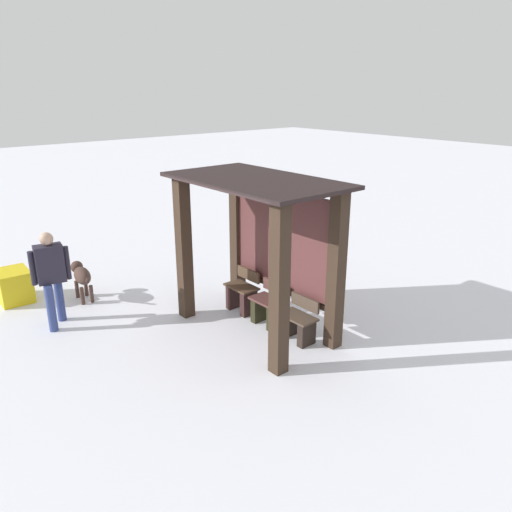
% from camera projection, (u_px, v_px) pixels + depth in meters
% --- Properties ---
extents(ground_plane, '(60.00, 60.00, 0.00)m').
position_uv_depth(ground_plane, '(255.00, 329.00, 8.29)').
color(ground_plane, white).
extents(bus_shelter, '(2.85, 1.62, 2.53)m').
position_uv_depth(bus_shelter, '(263.00, 233.00, 7.86)').
color(bus_shelter, '#35251B').
rests_on(bus_shelter, ground).
extents(bench_left_inside, '(0.61, 0.37, 0.76)m').
position_uv_depth(bench_left_inside, '(242.00, 295.00, 8.88)').
color(bench_left_inside, '#4B3626').
rests_on(bench_left_inside, ground).
extents(bench_center_inside, '(0.61, 0.37, 0.74)m').
position_uv_depth(bench_center_inside, '(268.00, 308.00, 8.37)').
color(bench_center_inside, '#502F2B').
rests_on(bench_center_inside, ground).
extents(bench_right_inside, '(0.61, 0.35, 0.71)m').
position_uv_depth(bench_right_inside, '(298.00, 324.00, 7.86)').
color(bench_right_inside, '#46382C').
rests_on(bench_right_inside, ground).
extents(person_walking, '(0.47, 0.63, 1.64)m').
position_uv_depth(person_walking, '(51.00, 272.00, 8.12)').
color(person_walking, '#282432').
rests_on(person_walking, ground).
extents(dog, '(0.93, 0.35, 0.67)m').
position_uv_depth(dog, '(82.00, 276.00, 9.33)').
color(dog, '#46312A').
rests_on(dog, ground).
extents(grit_bin, '(0.73, 0.59, 0.60)m').
position_uv_depth(grit_bin, '(14.00, 286.00, 9.31)').
color(grit_bin, yellow).
rests_on(grit_bin, ground).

